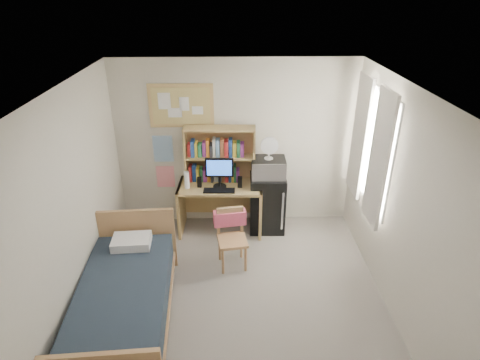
{
  "coord_description": "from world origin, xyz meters",
  "views": [
    {
      "loc": [
        -0.07,
        -3.6,
        3.52
      ],
      "look_at": [
        0.05,
        1.2,
        1.15
      ],
      "focal_mm": 30.0,
      "sensor_mm": 36.0,
      "label": 1
    }
  ],
  "objects_px": {
    "bulletin_board": "(181,106)",
    "desk_chair": "(232,240)",
    "monitor": "(219,173)",
    "speaker_right": "(240,182)",
    "mini_fridge": "(267,202)",
    "desk_fan": "(269,149)",
    "speaker_left": "(199,182)",
    "microwave": "(268,168)",
    "bed": "(125,305)",
    "desk": "(221,208)"
  },
  "relations": [
    {
      "from": "bed",
      "to": "bulletin_board",
      "type": "bearing_deg",
      "value": 73.96
    },
    {
      "from": "bulletin_board",
      "to": "mini_fridge",
      "type": "relative_size",
      "value": 1.04
    },
    {
      "from": "desk_chair",
      "to": "monitor",
      "type": "xyz_separation_m",
      "value": [
        -0.18,
        0.85,
        0.59
      ]
    },
    {
      "from": "speaker_left",
      "to": "desk_fan",
      "type": "distance_m",
      "value": 1.14
    },
    {
      "from": "mini_fridge",
      "to": "monitor",
      "type": "distance_m",
      "value": 0.92
    },
    {
      "from": "speaker_left",
      "to": "desk_fan",
      "type": "xyz_separation_m",
      "value": [
        1.03,
        0.08,
        0.49
      ]
    },
    {
      "from": "bulletin_board",
      "to": "desk_chair",
      "type": "distance_m",
      "value": 2.07
    },
    {
      "from": "desk_chair",
      "to": "bulletin_board",
      "type": "bearing_deg",
      "value": 111.34
    },
    {
      "from": "desk_chair",
      "to": "desk_fan",
      "type": "height_order",
      "value": "desk_fan"
    },
    {
      "from": "monitor",
      "to": "speaker_right",
      "type": "xyz_separation_m",
      "value": [
        0.3,
        -0.01,
        -0.14
      ]
    },
    {
      "from": "microwave",
      "to": "desk_fan",
      "type": "bearing_deg",
      "value": 0.0
    },
    {
      "from": "bulletin_board",
      "to": "desk_fan",
      "type": "relative_size",
      "value": 2.95
    },
    {
      "from": "desk",
      "to": "desk_chair",
      "type": "xyz_separation_m",
      "value": [
        0.18,
        -0.91,
        0.02
      ]
    },
    {
      "from": "bed",
      "to": "desk_fan",
      "type": "distance_m",
      "value": 2.85
    },
    {
      "from": "desk_chair",
      "to": "monitor",
      "type": "distance_m",
      "value": 1.05
    },
    {
      "from": "mini_fridge",
      "to": "microwave",
      "type": "distance_m",
      "value": 0.6
    },
    {
      "from": "desk",
      "to": "desk_fan",
      "type": "bearing_deg",
      "value": 4.31
    },
    {
      "from": "bulletin_board",
      "to": "speaker_right",
      "type": "height_order",
      "value": "bulletin_board"
    },
    {
      "from": "speaker_left",
      "to": "microwave",
      "type": "distance_m",
      "value": 1.05
    },
    {
      "from": "desk_chair",
      "to": "bed",
      "type": "distance_m",
      "value": 1.6
    },
    {
      "from": "desk_chair",
      "to": "microwave",
      "type": "height_order",
      "value": "microwave"
    },
    {
      "from": "mini_fridge",
      "to": "speaker_right",
      "type": "bearing_deg",
      "value": -162.98
    },
    {
      "from": "desk",
      "to": "speaker_left",
      "type": "relative_size",
      "value": 8.22
    },
    {
      "from": "bulletin_board",
      "to": "desk_chair",
      "type": "xyz_separation_m",
      "value": [
        0.72,
        -1.22,
        -1.51
      ]
    },
    {
      "from": "microwave",
      "to": "monitor",
      "type": "bearing_deg",
      "value": -171.66
    },
    {
      "from": "desk_chair",
      "to": "speaker_left",
      "type": "bearing_deg",
      "value": 110.09
    },
    {
      "from": "bulletin_board",
      "to": "bed",
      "type": "distance_m",
      "value": 2.83
    },
    {
      "from": "mini_fridge",
      "to": "desk_fan",
      "type": "bearing_deg",
      "value": -90.0
    },
    {
      "from": "monitor",
      "to": "speaker_right",
      "type": "bearing_deg",
      "value": -0.0
    },
    {
      "from": "bed",
      "to": "desk_fan",
      "type": "relative_size",
      "value": 6.28
    },
    {
      "from": "mini_fridge",
      "to": "bed",
      "type": "relative_size",
      "value": 0.45
    },
    {
      "from": "mini_fridge",
      "to": "desk_fan",
      "type": "distance_m",
      "value": 0.9
    },
    {
      "from": "monitor",
      "to": "desk_fan",
      "type": "relative_size",
      "value": 1.38
    },
    {
      "from": "mini_fridge",
      "to": "microwave",
      "type": "relative_size",
      "value": 1.83
    },
    {
      "from": "bed",
      "to": "microwave",
      "type": "bearing_deg",
      "value": 44.47
    },
    {
      "from": "desk",
      "to": "desk_chair",
      "type": "distance_m",
      "value": 0.92
    },
    {
      "from": "desk_chair",
      "to": "speaker_right",
      "type": "relative_size",
      "value": 5.05
    },
    {
      "from": "desk_chair",
      "to": "microwave",
      "type": "xyz_separation_m",
      "value": [
        0.55,
        0.93,
        0.64
      ]
    },
    {
      "from": "speaker_right",
      "to": "microwave",
      "type": "xyz_separation_m",
      "value": [
        0.43,
        0.1,
        0.18
      ]
    },
    {
      "from": "monitor",
      "to": "microwave",
      "type": "bearing_deg",
      "value": 9.01
    },
    {
      "from": "bulletin_board",
      "to": "bed",
      "type": "bearing_deg",
      "value": -102.5
    },
    {
      "from": "desk_chair",
      "to": "mini_fridge",
      "type": "relative_size",
      "value": 0.91
    },
    {
      "from": "bed",
      "to": "speaker_right",
      "type": "height_order",
      "value": "speaker_right"
    },
    {
      "from": "monitor",
      "to": "bulletin_board",
      "type": "bearing_deg",
      "value": 147.13
    },
    {
      "from": "desk",
      "to": "desk_fan",
      "type": "relative_size",
      "value": 3.94
    },
    {
      "from": "speaker_left",
      "to": "desk_fan",
      "type": "relative_size",
      "value": 0.48
    },
    {
      "from": "monitor",
      "to": "microwave",
      "type": "height_order",
      "value": "monitor"
    },
    {
      "from": "speaker_right",
      "to": "desk_fan",
      "type": "distance_m",
      "value": 0.65
    },
    {
      "from": "desk",
      "to": "bulletin_board",
      "type": "bearing_deg",
      "value": 151.73
    },
    {
      "from": "mini_fridge",
      "to": "desk_chair",
      "type": "bearing_deg",
      "value": -118.45
    }
  ]
}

